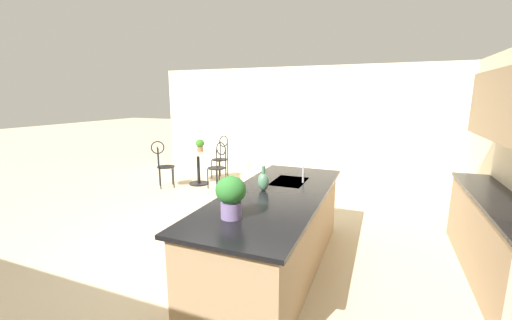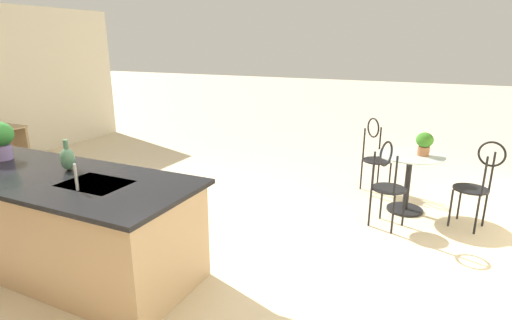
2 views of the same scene
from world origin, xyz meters
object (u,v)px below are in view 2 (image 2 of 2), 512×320
bistro_table (408,177)px  chair_toward_desk (478,181)px  chair_near_window (387,180)px  vase_on_counter (68,159)px  chair_by_island (375,152)px  potted_plant_on_table (424,142)px

bistro_table → chair_toward_desk: bearing=165.4°
chair_near_window → vase_on_counter: bearing=37.8°
chair_by_island → chair_toward_desk: bearing=148.3°
chair_near_window → chair_by_island: 1.24m
chair_by_island → potted_plant_on_table: bearing=139.3°
bistro_table → chair_toward_desk: (-0.74, 0.19, 0.13)m
vase_on_counter → chair_near_window: bearing=-142.2°
potted_plant_on_table → chair_toward_desk: bearing=160.3°
chair_by_island → potted_plant_on_table: size_ratio=3.68×
chair_near_window → chair_by_island: bearing=-74.3°
chair_near_window → vase_on_counter: size_ratio=3.62×
chair_by_island → bistro_table: bearing=131.2°
chair_by_island → vase_on_counter: vase_on_counter is taller
bistro_table → vase_on_counter: size_ratio=2.78×
chair_by_island → chair_toward_desk: size_ratio=1.00×
chair_by_island → vase_on_counter: bearing=54.9°
chair_near_window → potted_plant_on_table: size_ratio=3.68×
bistro_table → chair_by_island: bearing=-48.8°
bistro_table → chair_by_island: (0.51, -0.58, 0.13)m
bistro_table → potted_plant_on_table: 0.48m
bistro_table → chair_by_island: chair_by_island is taller
chair_toward_desk → vase_on_counter: bearing=34.8°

